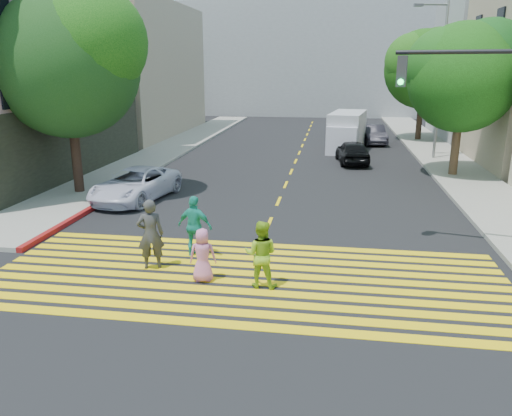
% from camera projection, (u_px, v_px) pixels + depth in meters
% --- Properties ---
extents(ground, '(120.00, 120.00, 0.00)m').
position_uv_depth(ground, '(237.00, 299.00, 11.74)').
color(ground, black).
extents(sidewalk_left, '(3.00, 40.00, 0.15)m').
position_uv_depth(sidewalk_left, '(175.00, 146.00, 33.88)').
color(sidewalk_left, gray).
rests_on(sidewalk_left, ground).
extents(sidewalk_right, '(3.00, 60.00, 0.15)m').
position_uv_depth(sidewalk_right, '(462.00, 176.00, 24.73)').
color(sidewalk_right, gray).
rests_on(sidewalk_right, ground).
extents(curb_red, '(0.20, 8.00, 0.16)m').
position_uv_depth(curb_red, '(84.00, 213.00, 18.44)').
color(curb_red, maroon).
rests_on(curb_red, ground).
extents(crosswalk, '(13.40, 5.30, 0.01)m').
position_uv_depth(crosswalk, '(246.00, 277.00, 12.95)').
color(crosswalk, yellow).
rests_on(crosswalk, ground).
extents(lane_line, '(0.12, 34.40, 0.01)m').
position_uv_depth(lane_line, '(301.00, 149.00, 33.13)').
color(lane_line, yellow).
rests_on(lane_line, ground).
extents(building_left_tan, '(12.00, 16.00, 10.00)m').
position_uv_depth(building_left_tan, '(104.00, 70.00, 39.35)').
color(building_left_tan, tan).
rests_on(building_left_tan, ground).
extents(backdrop_block, '(30.00, 8.00, 12.00)m').
position_uv_depth(backdrop_block, '(318.00, 60.00, 55.72)').
color(backdrop_block, gray).
rests_on(backdrop_block, ground).
extents(tree_left, '(7.64, 7.37, 8.38)m').
position_uv_depth(tree_left, '(68.00, 57.00, 19.83)').
color(tree_left, black).
rests_on(tree_left, ground).
extents(tree_right_near, '(6.22, 5.86, 7.47)m').
position_uv_depth(tree_right_near, '(465.00, 72.00, 23.40)').
color(tree_right_near, '#4A2920').
rests_on(tree_right_near, ground).
extents(tree_right_far, '(6.96, 6.84, 7.99)m').
position_uv_depth(tree_right_far, '(425.00, 65.00, 35.18)').
color(tree_right_far, black).
rests_on(tree_right_far, ground).
extents(pedestrian_man, '(0.82, 0.67, 1.93)m').
position_uv_depth(pedestrian_man, '(151.00, 234.00, 13.33)').
color(pedestrian_man, '#363636').
rests_on(pedestrian_man, ground).
extents(pedestrian_woman, '(0.87, 0.69, 1.70)m').
position_uv_depth(pedestrian_woman, '(261.00, 254.00, 12.23)').
color(pedestrian_woman, '#8BBB20').
rests_on(pedestrian_woman, ground).
extents(pedestrian_child, '(0.74, 0.53, 1.40)m').
position_uv_depth(pedestrian_child, '(203.00, 255.00, 12.58)').
color(pedestrian_child, '#C96C9C').
rests_on(pedestrian_child, ground).
extents(pedestrian_extra, '(1.11, 0.62, 1.78)m').
position_uv_depth(pedestrian_extra, '(195.00, 226.00, 14.22)').
color(pedestrian_extra, teal).
rests_on(pedestrian_extra, ground).
extents(white_sedan, '(2.89, 4.95, 1.29)m').
position_uv_depth(white_sedan, '(136.00, 184.00, 20.35)').
color(white_sedan, silver).
rests_on(white_sedan, ground).
extents(dark_car_near, '(2.01, 4.05, 1.33)m').
position_uv_depth(dark_car_near, '(352.00, 152.00, 28.03)').
color(dark_car_near, black).
rests_on(dark_car_near, ground).
extents(silver_car, '(2.18, 5.01, 1.44)m').
position_uv_depth(silver_car, '(347.00, 129.00, 37.91)').
color(silver_car, gray).
rests_on(silver_car, ground).
extents(dark_car_parked, '(1.81, 4.14, 1.32)m').
position_uv_depth(dark_car_parked, '(373.00, 134.00, 35.27)').
color(dark_car_parked, black).
rests_on(dark_car_parked, ground).
extents(white_van, '(2.68, 5.40, 2.44)m').
position_uv_depth(white_van, '(346.00, 133.00, 32.34)').
color(white_van, '#B5B5BF').
rests_on(white_van, ground).
extents(traffic_signal, '(4.08, 1.05, 6.07)m').
position_uv_depth(traffic_signal, '(503.00, 119.00, 13.34)').
color(traffic_signal, black).
rests_on(traffic_signal, ground).
extents(street_lamp, '(1.95, 0.64, 8.70)m').
position_uv_depth(street_lamp, '(438.00, 72.00, 27.82)').
color(street_lamp, gray).
rests_on(street_lamp, ground).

